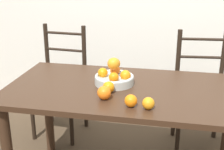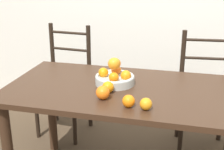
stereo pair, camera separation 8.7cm
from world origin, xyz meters
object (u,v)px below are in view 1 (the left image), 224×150
at_px(fruit_bowl, 114,76).
at_px(orange_loose_1, 109,87).
at_px(orange_loose_0, 104,93).
at_px(orange_loose_3, 131,101).
at_px(chair_right, 200,96).
at_px(orange_loose_2, 148,103).
at_px(chair_left, 61,85).

bearing_deg(fruit_bowl, orange_loose_1, -92.09).
distance_m(orange_loose_0, orange_loose_3, 0.18).
distance_m(orange_loose_1, chair_right, 1.07).
bearing_deg(orange_loose_1, fruit_bowl, 87.91).
height_order(orange_loose_2, chair_right, chair_right).
bearing_deg(orange_loose_0, orange_loose_3, -22.53).
xyz_separation_m(orange_loose_2, chair_left, (-0.89, 0.97, -0.34)).
xyz_separation_m(orange_loose_1, orange_loose_2, (0.26, -0.18, -0.00)).
height_order(orange_loose_0, chair_right, chair_right).
bearing_deg(chair_right, orange_loose_3, -121.62).
xyz_separation_m(orange_loose_3, chair_left, (-0.79, 0.96, -0.34)).
bearing_deg(orange_loose_2, orange_loose_0, 163.07).
bearing_deg(fruit_bowl, orange_loose_2, -53.08).
relative_size(fruit_bowl, orange_loose_1, 3.57).
height_order(fruit_bowl, orange_loose_0, fruit_bowl).
distance_m(orange_loose_0, chair_left, 1.14).
bearing_deg(orange_loose_3, fruit_bowl, 115.55).
distance_m(orange_loose_0, orange_loose_2, 0.28).
relative_size(orange_loose_0, chair_left, 0.08).
height_order(orange_loose_3, chair_left, chair_left).
height_order(orange_loose_0, orange_loose_1, orange_loose_0).
bearing_deg(orange_loose_1, chair_left, 128.27).
relative_size(orange_loose_1, chair_left, 0.07).
bearing_deg(orange_loose_2, chair_left, 132.35).
xyz_separation_m(orange_loose_3, chair_right, (0.47, 0.96, -0.34)).
distance_m(orange_loose_1, orange_loose_2, 0.32).
relative_size(orange_loose_2, orange_loose_3, 0.96).
relative_size(orange_loose_3, chair_right, 0.07).
xyz_separation_m(orange_loose_2, orange_loose_3, (-0.10, 0.01, 0.00)).
distance_m(fruit_bowl, orange_loose_2, 0.43).
xyz_separation_m(fruit_bowl, chair_right, (0.63, 0.63, -0.36)).
xyz_separation_m(orange_loose_0, chair_right, (0.64, 0.89, -0.34)).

